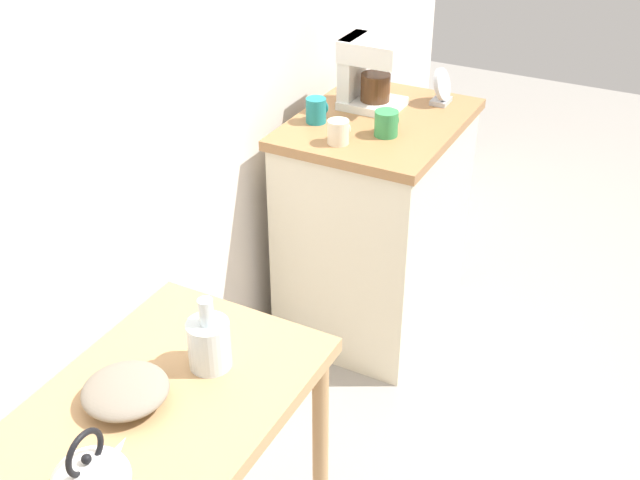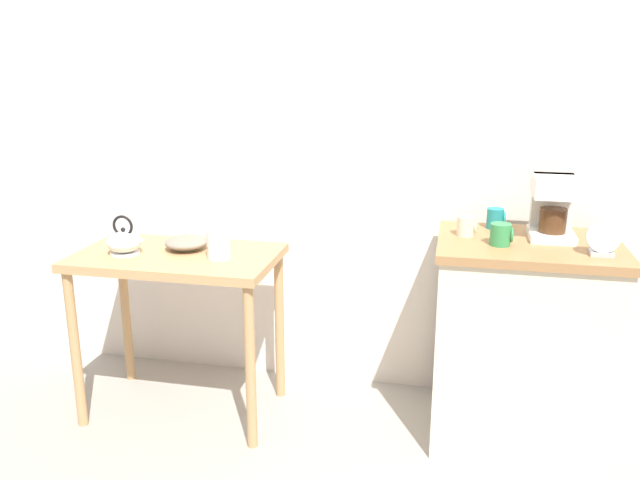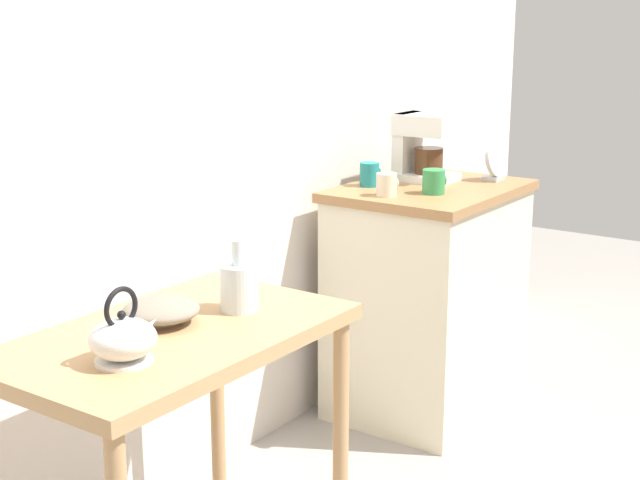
% 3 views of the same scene
% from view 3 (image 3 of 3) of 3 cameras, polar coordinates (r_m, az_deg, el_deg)
% --- Properties ---
extents(back_wall, '(4.40, 0.10, 2.80)m').
position_cam_3_polar(back_wall, '(3.13, -5.73, 11.33)').
color(back_wall, silver).
rests_on(back_wall, ground_plane).
extents(wooden_table, '(0.89, 0.53, 0.78)m').
position_cam_3_polar(wooden_table, '(2.35, -8.92, -8.03)').
color(wooden_table, tan).
rests_on(wooden_table, ground_plane).
extents(kitchen_counter, '(0.74, 0.57, 0.89)m').
position_cam_3_polar(kitchen_counter, '(3.64, 6.58, -3.57)').
color(kitchen_counter, beige).
rests_on(kitchen_counter, ground_plane).
extents(bowl_stoneware, '(0.19, 0.19, 0.06)m').
position_cam_3_polar(bowl_stoneware, '(2.36, -9.73, -4.28)').
color(bowl_stoneware, gray).
rests_on(bowl_stoneware, wooden_table).
extents(teakettle, '(0.19, 0.15, 0.18)m').
position_cam_3_polar(teakettle, '(2.11, -11.97, -5.93)').
color(teakettle, white).
rests_on(teakettle, wooden_table).
extents(glass_carafe_vase, '(0.10, 0.10, 0.19)m').
position_cam_3_polar(glass_carafe_vase, '(2.42, -5.00, -2.81)').
color(glass_carafe_vase, silver).
rests_on(glass_carafe_vase, wooden_table).
extents(coffee_maker, '(0.18, 0.22, 0.26)m').
position_cam_3_polar(coffee_maker, '(3.63, 6.27, 5.87)').
color(coffee_maker, white).
rests_on(coffee_maker, kitchen_counter).
extents(mug_small_cream, '(0.08, 0.07, 0.08)m').
position_cam_3_polar(mug_small_cream, '(3.33, 4.13, 3.42)').
color(mug_small_cream, beige).
rests_on(mug_small_cream, kitchen_counter).
extents(mug_dark_teal, '(0.08, 0.07, 0.09)m').
position_cam_3_polar(mug_dark_teal, '(3.51, 3.07, 4.05)').
color(mug_dark_teal, teal).
rests_on(mug_dark_teal, kitchen_counter).
extents(mug_tall_green, '(0.09, 0.08, 0.09)m').
position_cam_3_polar(mug_tall_green, '(3.39, 7.01, 3.59)').
color(mug_tall_green, '#338C4C').
rests_on(mug_tall_green, kitchen_counter).
extents(table_clock, '(0.12, 0.06, 0.14)m').
position_cam_3_polar(table_clock, '(3.68, 10.66, 4.52)').
color(table_clock, '#B2B5BA').
rests_on(table_clock, kitchen_counter).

